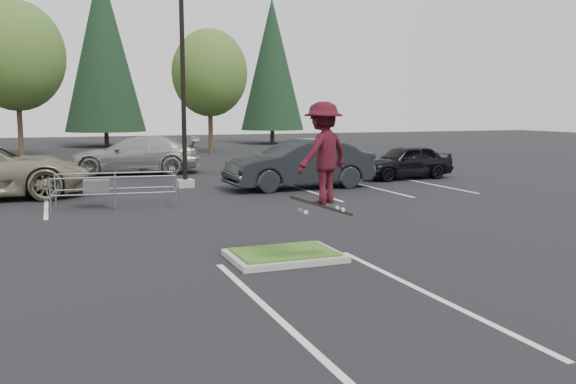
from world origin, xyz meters
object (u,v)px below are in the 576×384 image
object	(u,v)px
car_r_black	(405,162)
decid_c	(209,76)
decid_b	(16,59)
conif_b	(103,48)
light_pole	(183,67)
cart_corral	(101,187)
car_far_silver	(137,155)
conif_c	(272,65)
car_r_charc	(299,164)
skateboarder	(322,154)

from	to	relation	value
car_r_black	decid_c	bearing A→B (deg)	-171.63
decid_b	conif_b	bearing A→B (deg)	58.91
light_pole	cart_corral	world-z (taller)	light_pole
cart_corral	car_far_silver	size ratio (longest dim) A/B	0.63
conif_b	light_pole	bearing A→B (deg)	-88.99
conif_b	conif_c	bearing A→B (deg)	-4.09
conif_c	light_pole	bearing A→B (deg)	-116.15
car_r_charc	car_r_black	world-z (taller)	car_r_charc
cart_corral	decid_b	bearing A→B (deg)	104.64
decid_b	cart_corral	world-z (taller)	decid_b
car_r_charc	car_r_black	distance (m)	5.67
car_r_charc	light_pole	bearing A→B (deg)	-117.21
conif_c	car_r_black	world-z (taller)	conif_c
decid_c	decid_b	bearing A→B (deg)	176.66
car_r_black	cart_corral	bearing A→B (deg)	-79.00
decid_b	decid_c	distance (m)	12.05
car_r_charc	decid_b	bearing A→B (deg)	-155.09
conif_b	car_r_black	distance (m)	31.49
car_r_charc	conif_c	bearing A→B (deg)	159.70
light_pole	car_far_silver	distance (m)	7.11
decid_c	conif_b	distance (m)	12.51
decid_b	car_far_silver	distance (m)	14.62
decid_c	conif_c	bearing A→B (deg)	50.36
light_pole	decid_b	size ratio (longest dim) A/B	1.05
conif_c	car_far_silver	size ratio (longest dim) A/B	2.07
light_pole	conif_c	xyz separation A→B (m)	(13.50, 27.50, 2.29)
decid_b	car_far_silver	xyz separation A→B (m)	(5.49, -12.53, -5.17)
conif_b	conif_c	world-z (taller)	conif_b
light_pole	car_r_charc	xyz separation A→B (m)	(4.00, -1.85, -3.63)
conif_c	car_far_silver	bearing A→B (deg)	-124.04
cart_corral	car_r_black	size ratio (longest dim) A/B	0.87
car_r_charc	car_r_black	bearing A→B (deg)	101.45
decid_b	conif_b	distance (m)	11.78
skateboarder	car_far_silver	distance (m)	19.07
light_pole	conif_c	distance (m)	30.72
light_pole	conif_c	size ratio (longest dim) A/B	0.81
decid_b	conif_c	bearing A→B (deg)	24.14
decid_c	skateboarder	distance (m)	31.49
light_pole	decid_c	distance (m)	18.67
conif_c	car_r_charc	xyz separation A→B (m)	(-9.50, -29.35, -5.92)
conif_c	skateboarder	xyz separation A→B (m)	(-13.63, -40.50, -4.67)
skateboarder	car_r_charc	xyz separation A→B (m)	(4.13, 11.15, -1.25)
decid_c	car_r_charc	world-z (taller)	decid_c
cart_corral	skateboarder	xyz separation A→B (m)	(3.28, -9.05, 1.53)
skateboarder	car_r_black	world-z (taller)	skateboarder
conif_c	cart_corral	bearing A→B (deg)	-118.27
conif_b	car_r_black	xyz separation A→B (m)	(10.00, -29.00, -7.11)
cart_corral	car_far_silver	world-z (taller)	car_far_silver
light_pole	conif_c	bearing A→B (deg)	63.85
skateboarder	light_pole	bearing A→B (deg)	-115.91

